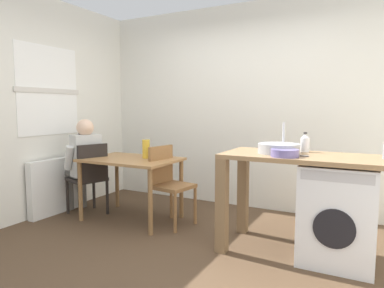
% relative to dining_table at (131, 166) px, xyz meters
% --- Properties ---
extents(ground_plane, '(5.46, 5.46, 0.00)m').
position_rel_dining_table_xyz_m(ground_plane, '(1.02, -0.54, -0.64)').
color(ground_plane, '#4C3826').
extents(wall_back, '(4.60, 0.10, 2.70)m').
position_rel_dining_table_xyz_m(wall_back, '(1.02, 1.21, 0.71)').
color(wall_back, silver).
rests_on(wall_back, ground_plane).
extents(wall_window_side, '(0.12, 3.80, 2.70)m').
position_rel_dining_table_xyz_m(wall_window_side, '(-1.13, -0.54, 0.71)').
color(wall_window_side, silver).
rests_on(wall_window_side, ground_plane).
extents(radiator, '(0.10, 0.80, 0.70)m').
position_rel_dining_table_xyz_m(radiator, '(-1.00, -0.24, -0.29)').
color(radiator, white).
rests_on(radiator, ground_plane).
extents(dining_table, '(1.10, 0.76, 0.74)m').
position_rel_dining_table_xyz_m(dining_table, '(0.00, 0.00, 0.00)').
color(dining_table, '#9E7042').
rests_on(dining_table, ground_plane).
extents(chair_person_seat, '(0.51, 0.51, 0.90)m').
position_rel_dining_table_xyz_m(chair_person_seat, '(-0.55, -0.12, -0.14)').
color(chair_person_seat, black).
rests_on(chair_person_seat, ground_plane).
extents(chair_opposite, '(0.46, 0.46, 0.90)m').
position_rel_dining_table_xyz_m(chair_opposite, '(0.48, 0.06, -0.14)').
color(chair_opposite, olive).
rests_on(chair_opposite, ground_plane).
extents(seated_person, '(0.57, 0.54, 1.20)m').
position_rel_dining_table_xyz_m(seated_person, '(-0.70, -0.07, 0.03)').
color(seated_person, '#595651').
rests_on(seated_person, ground_plane).
extents(kitchen_counter, '(1.50, 0.68, 0.92)m').
position_rel_dining_table_xyz_m(kitchen_counter, '(1.82, -0.09, 0.12)').
color(kitchen_counter, olive).
rests_on(kitchen_counter, ground_plane).
extents(washing_machine, '(0.60, 0.61, 0.86)m').
position_rel_dining_table_xyz_m(washing_machine, '(2.29, -0.09, -0.21)').
color(washing_machine, silver).
rests_on(washing_machine, ground_plane).
extents(sink_basin, '(0.38, 0.38, 0.09)m').
position_rel_dining_table_xyz_m(sink_basin, '(1.77, -0.09, 0.32)').
color(sink_basin, '#9EA0A5').
rests_on(sink_basin, kitchen_counter).
extents(tap, '(0.02, 0.02, 0.28)m').
position_rel_dining_table_xyz_m(tap, '(1.77, 0.09, 0.42)').
color(tap, '#B2B2B7').
rests_on(tap, kitchen_counter).
extents(bottle_tall_green, '(0.08, 0.08, 0.19)m').
position_rel_dining_table_xyz_m(bottle_tall_green, '(1.96, 0.13, 0.36)').
color(bottle_tall_green, silver).
rests_on(bottle_tall_green, kitchen_counter).
extents(mixing_bowl, '(0.24, 0.24, 0.06)m').
position_rel_dining_table_xyz_m(mixing_bowl, '(1.87, -0.29, 0.31)').
color(mixing_bowl, slate).
rests_on(mixing_bowl, kitchen_counter).
extents(vase, '(0.09, 0.09, 0.22)m').
position_rel_dining_table_xyz_m(vase, '(0.15, 0.10, 0.21)').
color(vase, gold).
rests_on(vase, dining_table).
extents(scissors, '(0.15, 0.06, 0.01)m').
position_rel_dining_table_xyz_m(scissors, '(1.98, -0.19, 0.28)').
color(scissors, '#B2B2B7').
rests_on(scissors, kitchen_counter).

